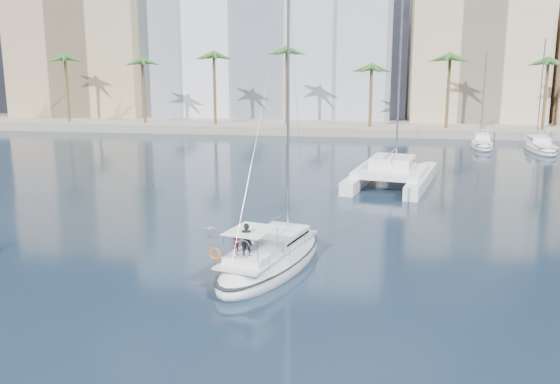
# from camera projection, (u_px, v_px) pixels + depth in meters

# --- Properties ---
(ground) EXTENTS (160.00, 160.00, 0.00)m
(ground) POSITION_uv_depth(u_px,v_px,m) (256.00, 260.00, 35.46)
(ground) COLOR black
(ground) RESTS_ON ground
(quay) EXTENTS (120.00, 14.00, 1.20)m
(quay) POSITION_uv_depth(u_px,v_px,m) (329.00, 127.00, 94.23)
(quay) COLOR gray
(quay) RESTS_ON ground
(building_modern) EXTENTS (42.00, 16.00, 28.00)m
(building_modern) POSITION_uv_depth(u_px,v_px,m) (264.00, 38.00, 104.59)
(building_modern) COLOR white
(building_modern) RESTS_ON ground
(building_tan_left) EXTENTS (22.00, 14.00, 22.00)m
(building_tan_left) POSITION_uv_depth(u_px,v_px,m) (86.00, 56.00, 105.63)
(building_tan_left) COLOR tan
(building_tan_left) RESTS_ON ground
(building_beige) EXTENTS (20.00, 14.00, 20.00)m
(building_beige) POSITION_uv_depth(u_px,v_px,m) (475.00, 63.00, 97.76)
(building_beige) COLOR #CCB593
(building_beige) RESTS_ON ground
(palm_left) EXTENTS (3.60, 3.60, 12.30)m
(palm_left) POSITION_uv_depth(u_px,v_px,m) (101.00, 61.00, 93.07)
(palm_left) COLOR brown
(palm_left) RESTS_ON ground
(palm_centre) EXTENTS (3.60, 3.60, 12.30)m
(palm_centre) POSITION_uv_depth(u_px,v_px,m) (329.00, 62.00, 88.25)
(palm_centre) COLOR brown
(palm_centre) RESTS_ON ground
(main_sloop) EXTENTS (6.32, 11.51, 16.29)m
(main_sloop) POSITION_uv_depth(u_px,v_px,m) (271.00, 259.00, 33.98)
(main_sloop) COLOR white
(main_sloop) RESTS_ON ground
(catamaran) EXTENTS (8.90, 13.87, 18.62)m
(catamaran) POSITION_uv_depth(u_px,v_px,m) (392.00, 172.00, 55.64)
(catamaran) COLOR white
(catamaran) RESTS_ON ground
(seagull) EXTENTS (1.02, 0.44, 0.19)m
(seagull) POSITION_uv_depth(u_px,v_px,m) (210.00, 228.00, 40.78)
(seagull) COLOR silver
(seagull) RESTS_ON ground
(moored_yacht_a) EXTENTS (3.37, 9.52, 11.90)m
(moored_yacht_a) POSITION_uv_depth(u_px,v_px,m) (481.00, 147.00, 78.01)
(moored_yacht_a) COLOR white
(moored_yacht_a) RESTS_ON ground
(moored_yacht_b) EXTENTS (3.32, 10.83, 13.72)m
(moored_yacht_b) POSITION_uv_depth(u_px,v_px,m) (540.00, 151.00, 75.16)
(moored_yacht_b) COLOR white
(moored_yacht_b) RESTS_ON ground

